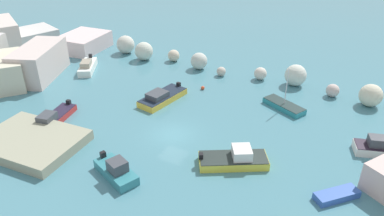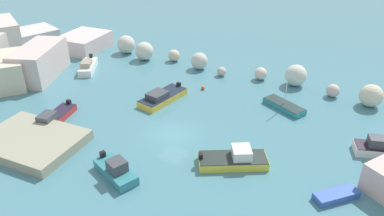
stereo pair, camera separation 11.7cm
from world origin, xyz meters
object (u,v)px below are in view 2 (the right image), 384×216
object	(u,v)px
moored_boat_8	(52,120)
moored_boat_0	(234,159)
stone_dock	(31,141)
moored_boat_5	(336,195)
channel_buoy	(203,88)
moored_boat_6	(88,66)
moored_boat_7	(162,97)
moored_boat_2	(284,106)
moored_boat_1	(116,170)

from	to	relation	value
moored_boat_8	moored_boat_0	bearing A→B (deg)	84.68
stone_dock	moored_boat_5	xyz separation A→B (m)	(26.28, 5.91, -0.19)
channel_buoy	moored_boat_5	world-z (taller)	moored_boat_5
stone_dock	moored_boat_6	world-z (taller)	moored_boat_6
moored_boat_7	moored_boat_8	distance (m)	12.02
channel_buoy	moored_boat_2	distance (m)	10.05
moored_boat_6	moored_boat_8	world-z (taller)	moored_boat_6
channel_buoy	moored_boat_0	distance (m)	15.04
moored_boat_2	moored_boat_5	xyz separation A→B (m)	(7.48, -12.22, -0.05)
moored_boat_2	moored_boat_7	xyz separation A→B (m)	(-12.85, -4.76, 0.17)
moored_boat_8	moored_boat_5	bearing A→B (deg)	81.80
moored_boat_1	moored_boat_6	size ratio (longest dim) A/B	0.90
moored_boat_6	moored_boat_8	distance (m)	14.01
moored_boat_2	moored_boat_6	bearing A→B (deg)	-149.83
moored_boat_6	moored_boat_7	distance (m)	13.88
moored_boat_0	moored_boat_6	bearing A→B (deg)	127.94
moored_boat_5	moored_boat_6	xyz separation A→B (m)	(-33.91, 10.34, 0.31)
channel_buoy	moored_boat_6	size ratio (longest dim) A/B	0.09
moored_boat_5	moored_boat_7	world-z (taller)	moored_boat_7
moored_boat_7	moored_boat_8	xyz separation A→B (m)	(-7.23, -9.61, 0.00)
moored_boat_1	moored_boat_8	distance (m)	11.62
stone_dock	moored_boat_1	world-z (taller)	moored_boat_1
moored_boat_5	moored_boat_0	bearing A→B (deg)	-48.84
stone_dock	moored_boat_7	distance (m)	14.63
stone_dock	moored_boat_6	bearing A→B (deg)	115.14
moored_boat_0	moored_boat_6	size ratio (longest dim) A/B	1.17
moored_boat_0	moored_boat_5	distance (m)	8.52
channel_buoy	moored_boat_6	bearing A→B (deg)	-173.08
channel_buoy	moored_boat_2	bearing A→B (deg)	-0.66
moored_boat_2	moored_boat_0	bearing A→B (deg)	-68.82
moored_boat_0	moored_boat_6	distance (m)	27.31
channel_buoy	moored_boat_7	size ratio (longest dim) A/B	0.07
moored_boat_6	moored_boat_8	bearing A→B (deg)	-3.92
moored_boat_0	moored_boat_1	size ratio (longest dim) A/B	1.30
moored_boat_5	moored_boat_8	size ratio (longest dim) A/B	0.51
moored_boat_1	moored_boat_5	world-z (taller)	moored_boat_1
moored_boat_0	moored_boat_6	xyz separation A→B (m)	(-25.40, 10.04, 0.04)
moored_boat_6	moored_boat_1	bearing A→B (deg)	16.31
moored_boat_0	moored_boat_8	bearing A→B (deg)	156.85
stone_dock	moored_boat_7	world-z (taller)	moored_boat_7
moored_boat_7	moored_boat_8	bearing A→B (deg)	-27.56
moored_boat_1	moored_boat_2	xyz separation A→B (m)	(9.03, 17.99, -0.26)
moored_boat_0	moored_boat_7	xyz separation A→B (m)	(-11.82, 7.15, -0.05)
channel_buoy	moored_boat_7	distance (m)	5.63
moored_boat_0	moored_boat_1	world-z (taller)	moored_boat_1
moored_boat_0	moored_boat_8	distance (m)	19.21
channel_buoy	moored_boat_0	bearing A→B (deg)	-53.14
moored_boat_6	moored_boat_2	bearing A→B (deg)	63.20
moored_boat_7	moored_boat_8	world-z (taller)	moored_boat_8
moored_boat_1	moored_boat_5	bearing A→B (deg)	41.40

